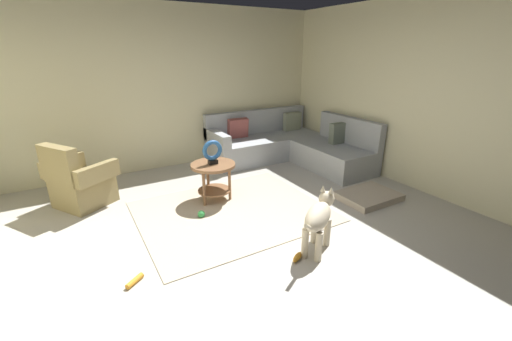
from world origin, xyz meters
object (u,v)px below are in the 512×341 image
object	(u,v)px
dog_toy_ball	(201,214)
side_table	(213,172)
sectional_couch	(289,146)
dog	(319,217)
dog_toy_rope	(135,281)
dog_bed_mat	(368,196)
dog_toy_bone	(297,257)
armchair	(79,183)
torus_sculpture	(212,151)

from	to	relation	value
dog_toy_ball	side_table	bearing A→B (deg)	47.70
sectional_couch	dog	world-z (taller)	sectional_couch
dog_toy_rope	dog	bearing A→B (deg)	-12.98
dog_bed_mat	dog_toy_rope	distance (m)	3.20
dog_bed_mat	dog_toy_bone	bearing A→B (deg)	-159.90
dog_toy_ball	armchair	bearing A→B (deg)	137.98
side_table	dog_toy_bone	distance (m)	1.74
dog	dog_toy_rope	world-z (taller)	dog
dog_toy_ball	dog_toy_bone	bearing A→B (deg)	-68.70
sectional_couch	dog	size ratio (longest dim) A/B	3.04
sectional_couch	dog_toy_bone	bearing A→B (deg)	-124.03
dog_toy_rope	dog_toy_bone	world-z (taller)	dog_toy_bone
sectional_couch	dog	distance (m)	2.90
side_table	dog_toy_rope	world-z (taller)	side_table
sectional_couch	dog_toy_ball	xyz separation A→B (m)	(-2.24, -1.25, -0.25)
torus_sculpture	dog_toy_rope	bearing A→B (deg)	-136.83
armchair	dog_toy_bone	distance (m)	3.03
armchair	torus_sculpture	distance (m)	1.81
armchair	dog	xyz separation A→B (m)	(2.06, -2.40, 0.05)
armchair	dog_toy_ball	bearing A→B (deg)	15.48
dog_toy_ball	dog_bed_mat	bearing A→B (deg)	-17.02
dog_toy_rope	armchair	bearing A→B (deg)	98.26
side_table	dog_toy_bone	xyz separation A→B (m)	(0.17, -1.69, -0.39)
armchair	dog_toy_rope	distance (m)	2.03
dog_bed_mat	side_table	bearing A→B (deg)	150.60
sectional_couch	dog_toy_bone	xyz separation A→B (m)	(-1.73, -2.56, -0.26)
dog_toy_ball	dog_toy_bone	distance (m)	1.41
sectional_couch	dog_toy_rope	bearing A→B (deg)	-146.75
dog_bed_mat	dog_toy_ball	bearing A→B (deg)	162.98
dog_toy_bone	dog_toy_ball	bearing A→B (deg)	111.30
sectional_couch	side_table	bearing A→B (deg)	-155.30
sectional_couch	side_table	world-z (taller)	sectional_couch
armchair	dog	size ratio (longest dim) A/B	1.35
side_table	dog_bed_mat	size ratio (longest dim) A/B	0.75
armchair	dog_toy_ball	distance (m)	1.72
armchair	dog_toy_rope	size ratio (longest dim) A/B	5.33
armchair	dog_bed_mat	xyz separation A→B (m)	(3.49, -1.82, -0.28)
armchair	torus_sculpture	size ratio (longest dim) A/B	3.06
dog_bed_mat	dog	size ratio (longest dim) A/B	1.08
dog_toy_rope	side_table	bearing A→B (deg)	43.17
dog	torus_sculpture	bearing A→B (deg)	162.79
dog_toy_bone	dog_bed_mat	bearing A→B (deg)	20.10
torus_sculpture	dog_toy_bone	size ratio (longest dim) A/B	1.81
dog_bed_mat	dog_toy_bone	distance (m)	1.83
armchair	dog_toy_rope	bearing A→B (deg)	-24.24
sectional_couch	armchair	distance (m)	3.50
dog_toy_ball	dog_toy_rope	bearing A→B (deg)	-138.63
dog_toy_bone	armchair	bearing A→B (deg)	125.89
armchair	side_table	distance (m)	1.77
dog_toy_rope	sectional_couch	bearing A→B (deg)	33.25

